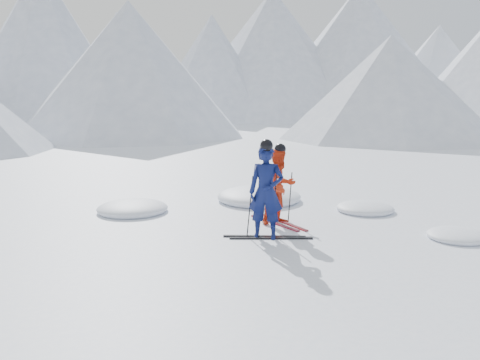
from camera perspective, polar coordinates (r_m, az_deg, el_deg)
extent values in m
plane|color=white|center=(11.22, 10.60, -5.59)|extent=(160.00, 160.00, 0.00)
cone|color=#B2BCD1|center=(51.11, -21.15, 13.91)|extent=(23.96, 23.96, 14.35)
cone|color=#B2BCD1|center=(61.29, -13.47, 12.36)|extent=(17.69, 17.69, 11.93)
cone|color=#B2BCD1|center=(54.23, -3.15, 12.41)|extent=(19.63, 19.63, 10.85)
cone|color=#B2BCD1|center=(58.58, 3.59, 13.83)|extent=(23.31, 23.31, 14.15)
cone|color=#B2BCD1|center=(60.71, 13.13, 13.80)|extent=(28.94, 28.94, 14.88)
cone|color=silver|center=(66.14, 21.22, 11.26)|extent=(24.45, 24.45, 10.76)
cone|color=#B2BCD1|center=(34.09, 16.38, 9.92)|extent=(14.00, 14.00, 6.50)
cone|color=#B2BCD1|center=(35.98, -12.22, 12.06)|extent=(16.00, 16.00, 9.00)
imported|color=#0C1449|center=(10.27, 2.95, -1.35)|extent=(0.83, 0.70, 1.92)
imported|color=red|center=(11.48, 4.48, -0.70)|extent=(1.01, 0.89, 1.72)
cylinder|color=black|center=(10.41, 1.12, -3.00)|extent=(0.13, 0.09, 1.28)
cylinder|color=black|center=(10.64, 3.88, -2.74)|extent=(0.13, 0.08, 1.28)
cylinder|color=black|center=(11.69, 2.69, -1.93)|extent=(0.12, 0.09, 1.14)
cylinder|color=black|center=(11.76, 5.65, -1.89)|extent=(0.12, 0.08, 1.15)
cube|color=black|center=(11.63, 3.85, -4.83)|extent=(0.71, 1.61, 0.03)
cube|color=black|center=(11.69, 4.99, -4.76)|extent=(0.60, 1.65, 0.03)
cube|color=black|center=(10.55, 2.76, -6.35)|extent=(1.67, 0.51, 0.03)
cube|color=black|center=(10.44, 3.51, -6.53)|extent=(1.68, 0.45, 0.03)
ellipsoid|color=white|center=(13.00, -11.96, -3.52)|extent=(1.76, 1.76, 0.39)
ellipsoid|color=white|center=(13.18, 13.87, -3.41)|extent=(1.44, 1.44, 0.32)
ellipsoid|color=white|center=(14.01, 2.15, -2.35)|extent=(2.31, 2.31, 0.51)
ellipsoid|color=white|center=(11.35, 23.19, -6.06)|extent=(1.20, 1.20, 0.26)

